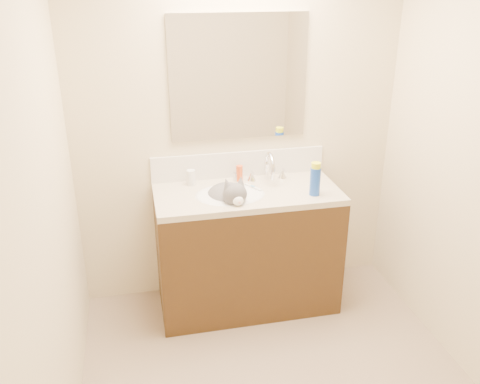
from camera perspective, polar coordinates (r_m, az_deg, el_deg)
name	(u,v)px	position (r m, az deg, el deg)	size (l,w,h in m)	color
room_shell	(300,144)	(2.19, 6.74, 5.35)	(2.24, 2.54, 2.52)	beige
vanity_cabinet	(247,252)	(3.49, 0.79, -6.70)	(1.20, 0.55, 0.82)	#3A2510
counter_slab	(247,194)	(3.30, 0.83, -0.21)	(1.20, 0.55, 0.04)	#C1B398
basin	(230,204)	(3.27, -1.10, -1.40)	(0.45, 0.36, 0.14)	white
faucet	(269,169)	(3.42, 3.26, 2.57)	(0.28, 0.20, 0.21)	silver
cat	(229,199)	(3.25, -1.22, -0.78)	(0.36, 0.42, 0.32)	#525052
backsplash	(239,164)	(3.49, -0.13, 3.13)	(1.20, 0.02, 0.18)	silver
mirror	(239,78)	(3.33, -0.14, 12.69)	(0.90, 0.02, 0.80)	white
pill_bottle	(191,178)	(3.38, -5.51, 1.63)	(0.06, 0.06, 0.10)	silver
pill_label	(191,179)	(3.39, -5.51, 1.49)	(0.05, 0.05, 0.04)	orange
silver_jar	(237,177)	(3.45, -0.35, 1.73)	(0.05, 0.05, 0.05)	#B7B7BC
amber_bottle	(239,173)	(3.43, -0.06, 2.10)	(0.04, 0.04, 0.11)	#D14918
toothbrush	(253,187)	(3.34, 1.44, 0.55)	(0.02, 0.15, 0.01)	silver
toothbrush_head	(253,187)	(3.33, 1.44, 0.59)	(0.01, 0.03, 0.01)	#5EA1C9
spray_can	(315,181)	(3.23, 8.42, 1.18)	(0.07, 0.07, 0.18)	#1944B2
spray_cap	(316,165)	(3.20, 8.54, 2.96)	(0.06, 0.06, 0.04)	yellow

